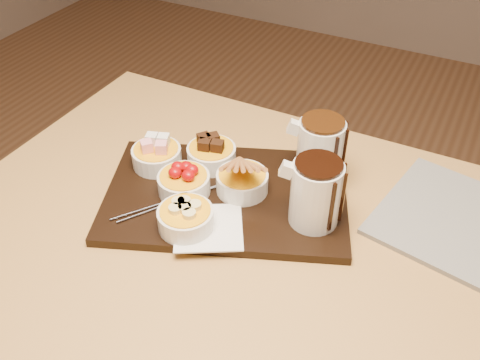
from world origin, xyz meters
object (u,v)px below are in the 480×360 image
at_px(serving_board, 226,196).
at_px(pitcher_milk_chocolate, 320,150).
at_px(newspaper, 477,230).
at_px(dining_table, 264,275).
at_px(bowl_strawberries, 184,184).
at_px(pitcher_dark_chocolate, 316,194).

height_order(serving_board, pitcher_milk_chocolate, pitcher_milk_chocolate).
xyz_separation_m(serving_board, newspaper, (0.45, 0.13, -0.00)).
height_order(dining_table, bowl_strawberries, bowl_strawberries).
xyz_separation_m(pitcher_milk_chocolate, newspaper, (0.31, -0.00, -0.07)).
xyz_separation_m(dining_table, serving_board, (-0.11, 0.06, 0.11)).
xyz_separation_m(pitcher_dark_chocolate, newspaper, (0.27, 0.12, -0.07)).
relative_size(serving_board, newspaper, 1.35).
height_order(dining_table, serving_board, serving_board).
relative_size(dining_table, bowl_strawberries, 12.00).
distance_m(bowl_strawberries, pitcher_dark_chocolate, 0.25).
bearing_deg(pitcher_milk_chocolate, pitcher_dark_chocolate, -94.40).
bearing_deg(bowl_strawberries, newspaper, 17.45).
bearing_deg(bowl_strawberries, pitcher_milk_chocolate, 38.14).
bearing_deg(pitcher_dark_chocolate, serving_board, 160.02).
distance_m(dining_table, pitcher_milk_chocolate, 0.26).
relative_size(pitcher_dark_chocolate, newspaper, 0.36).
bearing_deg(pitcher_dark_chocolate, dining_table, -154.44).
bearing_deg(pitcher_dark_chocolate, newspaper, 2.75).
bearing_deg(newspaper, serving_board, -153.29).
distance_m(serving_board, newspaper, 0.46).
relative_size(dining_table, pitcher_milk_chocolate, 9.77).
relative_size(serving_board, bowl_strawberries, 4.60).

